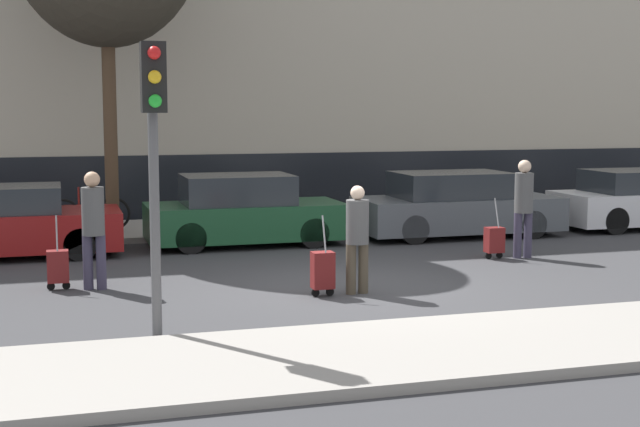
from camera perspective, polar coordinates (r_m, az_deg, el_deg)
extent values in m
plane|color=#38383A|center=(13.73, 2.04, -4.80)|extent=(80.00, 80.00, 0.00)
cube|color=gray|center=(10.33, 8.73, -8.46)|extent=(28.00, 2.50, 0.12)
cube|color=gray|center=(20.39, -4.21, -0.81)|extent=(28.00, 3.00, 0.12)
cube|color=#B7AD99|center=(23.56, -6.06, 12.85)|extent=(28.00, 2.16, 10.50)
cube|color=black|center=(22.43, -5.41, 1.77)|extent=(27.44, 0.06, 1.60)
cube|color=maroon|center=(17.43, -19.29, -1.05)|extent=(4.04, 1.74, 0.70)
cylinder|color=black|center=(16.67, -15.09, -1.92)|extent=(0.60, 0.18, 0.60)
cylinder|color=black|center=(18.21, -15.22, -1.20)|extent=(0.60, 0.18, 0.60)
cube|color=#194728|center=(18.00, -4.82, -0.46)|extent=(3.92, 1.76, 0.70)
cube|color=#23282D|center=(17.89, -5.34, 1.56)|extent=(2.15, 1.55, 0.58)
cylinder|color=black|center=(17.55, -0.40, -1.25)|extent=(0.60, 0.18, 0.60)
cylinder|color=black|center=(19.06, -1.72, -0.61)|extent=(0.60, 0.18, 0.60)
cylinder|color=black|center=(17.04, -8.28, -1.57)|extent=(0.60, 0.18, 0.60)
cylinder|color=black|center=(18.60, -8.98, -0.88)|extent=(0.60, 0.18, 0.60)
cube|color=#4C5156|center=(19.39, 8.81, 0.01)|extent=(4.33, 1.82, 0.70)
cube|color=#23282D|center=(19.25, 8.37, 1.83)|extent=(2.38, 1.60, 0.54)
cylinder|color=black|center=(19.31, 13.44, -0.70)|extent=(0.60, 0.18, 0.60)
cylinder|color=black|center=(20.73, 11.19, -0.13)|extent=(0.60, 0.18, 0.60)
cylinder|color=black|center=(18.13, 6.05, -1.03)|extent=(0.60, 0.18, 0.60)
cylinder|color=black|center=(19.64, 4.23, -0.40)|extent=(0.60, 0.18, 0.60)
cube|color=#23282D|center=(21.62, 19.61, 1.99)|extent=(2.19, 1.54, 0.50)
cylinder|color=black|center=(20.44, 18.37, -0.45)|extent=(0.60, 0.18, 0.60)
cylinder|color=black|center=(21.74, 16.02, 0.05)|extent=(0.60, 0.18, 0.60)
cylinder|color=#383347|center=(14.01, -14.64, -3.05)|extent=(0.15, 0.15, 0.84)
cylinder|color=#383347|center=(13.97, -13.83, -3.05)|extent=(0.15, 0.15, 0.84)
cylinder|color=#4C4C4C|center=(13.88, -14.33, 0.14)|extent=(0.34, 0.34, 0.73)
sphere|color=tan|center=(13.84, -14.39, 2.13)|extent=(0.24, 0.24, 0.24)
cube|color=maroon|center=(14.11, -16.43, -3.26)|extent=(0.32, 0.24, 0.49)
cylinder|color=black|center=(14.17, -16.84, -4.49)|extent=(0.12, 0.03, 0.12)
cylinder|color=black|center=(14.17, -15.93, -4.46)|extent=(0.12, 0.03, 0.12)
cylinder|color=gray|center=(13.96, -16.50, -1.22)|extent=(0.02, 0.19, 0.53)
cylinder|color=#4C4233|center=(13.25, 1.99, -3.58)|extent=(0.15, 0.15, 0.75)
cylinder|color=#4C4233|center=(13.33, 2.79, -3.52)|extent=(0.15, 0.15, 0.75)
cylinder|color=#4C4C4C|center=(13.18, 2.41, -0.54)|extent=(0.34, 0.34, 0.65)
sphere|color=beige|center=(13.13, 2.42, 1.33)|extent=(0.21, 0.21, 0.21)
cube|color=maroon|center=(13.08, 0.17, -3.64)|extent=(0.32, 0.24, 0.54)
cylinder|color=black|center=(13.11, -0.30, -5.09)|extent=(0.12, 0.03, 0.12)
cylinder|color=black|center=(13.18, 0.64, -5.03)|extent=(0.12, 0.03, 0.12)
cylinder|color=gray|center=(12.92, 0.27, -1.32)|extent=(0.02, 0.19, 0.53)
cylinder|color=#383347|center=(16.77, 12.53, -1.38)|extent=(0.15, 0.15, 0.84)
cylinder|color=#383347|center=(16.84, 13.16, -1.36)|extent=(0.15, 0.15, 0.84)
cylinder|color=#4C4C4C|center=(16.71, 12.92, 1.30)|extent=(0.34, 0.34, 0.73)
sphere|color=beige|center=(16.67, 12.97, 2.95)|extent=(0.24, 0.24, 0.24)
cube|color=maroon|center=(16.61, 11.09, -1.66)|extent=(0.32, 0.24, 0.46)
cylinder|color=black|center=(16.60, 10.73, -2.67)|extent=(0.12, 0.03, 0.12)
cylinder|color=black|center=(16.71, 11.41, -2.63)|extent=(0.12, 0.03, 0.12)
cylinder|color=gray|center=(16.48, 11.25, 0.04)|extent=(0.02, 0.19, 0.53)
cylinder|color=#515154|center=(10.61, -10.56, 1.21)|extent=(0.12, 0.12, 3.50)
cube|color=black|center=(10.38, -10.62, 8.56)|extent=(0.28, 0.24, 0.80)
sphere|color=red|center=(10.25, -10.57, 10.08)|extent=(0.15, 0.15, 0.15)
sphere|color=gold|center=(10.23, -10.54, 8.59)|extent=(0.15, 0.15, 0.15)
sphere|color=green|center=(10.23, -10.50, 7.10)|extent=(0.15, 0.15, 0.15)
torus|color=black|center=(19.68, -13.08, -0.02)|extent=(0.72, 0.06, 0.72)
torus|color=black|center=(19.65, -16.13, -0.12)|extent=(0.72, 0.06, 0.72)
cylinder|color=maroon|center=(19.64, -14.62, 0.50)|extent=(1.00, 0.05, 0.05)
cylinder|color=maroon|center=(19.61, -15.19, 1.06)|extent=(0.04, 0.04, 0.40)
cylinder|color=#4C3826|center=(19.13, -13.27, 5.42)|extent=(0.28, 0.28, 4.47)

